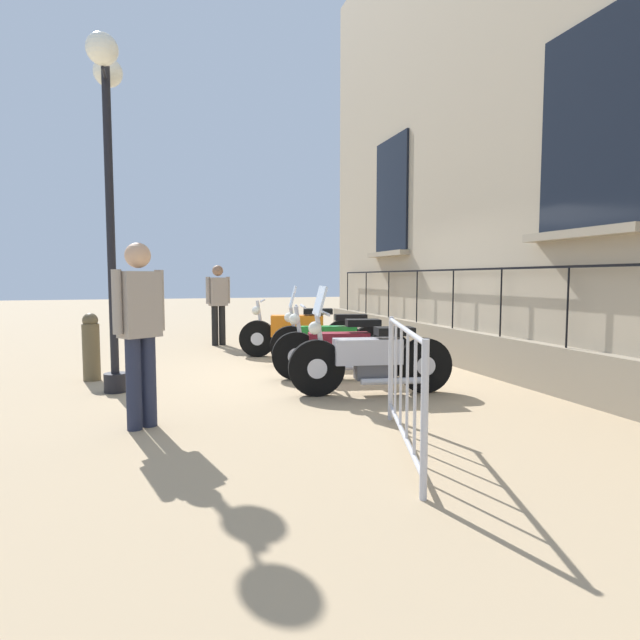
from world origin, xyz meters
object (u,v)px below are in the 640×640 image
at_px(bollard, 91,347).
at_px(motorcycle_silver, 369,358).
at_px(motorcycle_orange, 299,333).
at_px(pedestrian_standing, 218,300).
at_px(crowd_barrier, 404,384).
at_px(pedestrian_walking, 140,324).
at_px(motorcycle_green, 330,341).
at_px(lamppost, 108,148).
at_px(motorcycle_maroon, 342,350).

bearing_deg(bollard, motorcycle_silver, 149.98).
relative_size(motorcycle_orange, pedestrian_standing, 1.27).
relative_size(crowd_barrier, pedestrian_walking, 1.05).
height_order(motorcycle_orange, motorcycle_silver, motorcycle_silver).
distance_m(motorcycle_orange, pedestrian_standing, 2.45).
xyz_separation_m(motorcycle_green, lamppost, (3.19, 1.04, 2.60)).
height_order(motorcycle_maroon, lamppost, lamppost).
height_order(pedestrian_standing, pedestrian_walking, pedestrian_walking).
xyz_separation_m(motorcycle_maroon, pedestrian_walking, (2.64, 1.74, 0.59)).
relative_size(motorcycle_green, pedestrian_walking, 1.12).
bearing_deg(pedestrian_walking, motorcycle_maroon, -146.68).
relative_size(motorcycle_maroon, pedestrian_standing, 1.17).
distance_m(motorcycle_maroon, bollard, 3.52).
height_order(crowd_barrier, pedestrian_standing, pedestrian_standing).
xyz_separation_m(crowd_barrier, pedestrian_standing, (0.73, -7.33, 0.40)).
bearing_deg(bollard, motorcycle_green, -177.75).
relative_size(lamppost, pedestrian_walking, 2.38).
xyz_separation_m(motorcycle_maroon, pedestrian_standing, (1.28, -4.26, 0.55)).
bearing_deg(lamppost, motorcycle_maroon, 179.59).
distance_m(lamppost, pedestrian_walking, 2.70).
height_order(motorcycle_green, motorcycle_maroon, motorcycle_green).
distance_m(motorcycle_orange, motorcycle_silver, 3.26).
height_order(motorcycle_maroon, bollard, motorcycle_maroon).
relative_size(motorcycle_green, pedestrian_standing, 1.16).
bearing_deg(motorcycle_silver, bollard, -30.02).
xyz_separation_m(motorcycle_silver, crowd_barrier, (0.54, 2.04, 0.12)).
bearing_deg(motorcycle_green, motorcycle_silver, 85.10).
bearing_deg(bollard, pedestrian_standing, -122.35).
bearing_deg(motorcycle_silver, lamppost, -19.42).
distance_m(crowd_barrier, pedestrian_standing, 7.38).
relative_size(lamppost, pedestrian_standing, 2.47).
bearing_deg(crowd_barrier, pedestrian_standing, -84.30).
xyz_separation_m(motorcycle_silver, lamppost, (3.01, -1.06, 2.57)).
distance_m(lamppost, pedestrian_standing, 5.02).
bearing_deg(motorcycle_maroon, crowd_barrier, 79.93).
bearing_deg(motorcycle_green, motorcycle_maroon, 80.64).
distance_m(crowd_barrier, pedestrian_walking, 2.53).
bearing_deg(motorcycle_silver, motorcycle_orange, -89.47).
bearing_deg(motorcycle_maroon, motorcycle_silver, 89.70).
height_order(motorcycle_green, motorcycle_silver, motorcycle_silver).
bearing_deg(motorcycle_silver, motorcycle_green, -94.90).
bearing_deg(pedestrian_walking, motorcycle_orange, -123.40).
height_order(motorcycle_orange, motorcycle_green, motorcycle_green).
bearing_deg(bollard, crowd_barrier, 125.47).
distance_m(motorcycle_maroon, crowd_barrier, 3.13).
bearing_deg(motorcycle_maroon, motorcycle_green, -99.36).
bearing_deg(lamppost, pedestrian_walking, 101.99).
height_order(lamppost, bollard, lamppost).
xyz_separation_m(lamppost, pedestrian_standing, (-1.74, -4.24, -2.05)).
relative_size(crowd_barrier, bollard, 1.95).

